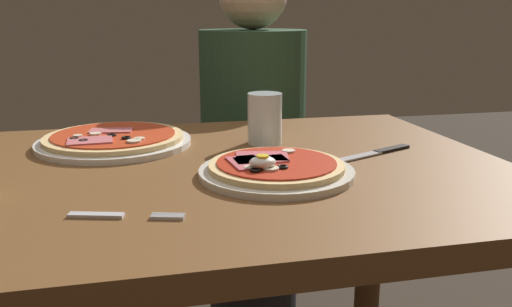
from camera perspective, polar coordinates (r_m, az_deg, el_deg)
dining_table at (r=1.01m, az=-2.71°, el=-8.68°), size 1.02×0.79×0.76m
pizza_foreground at (r=0.90m, az=2.11°, el=-1.64°), size 0.26×0.26×0.05m
pizza_across_left at (r=1.14m, az=-14.96°, el=1.42°), size 0.32×0.32×0.03m
water_glass_near at (r=1.12m, az=0.94°, el=3.40°), size 0.07×0.07×0.11m
fork at (r=0.74m, az=-14.68°, el=-6.46°), size 0.16×0.06×0.00m
knife at (r=1.07m, az=13.01°, el=0.16°), size 0.19×0.09×0.01m
diner_person at (r=1.67m, az=-0.32°, el=-1.43°), size 0.32×0.32×1.18m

